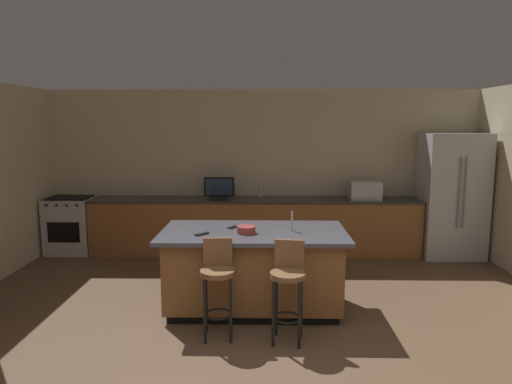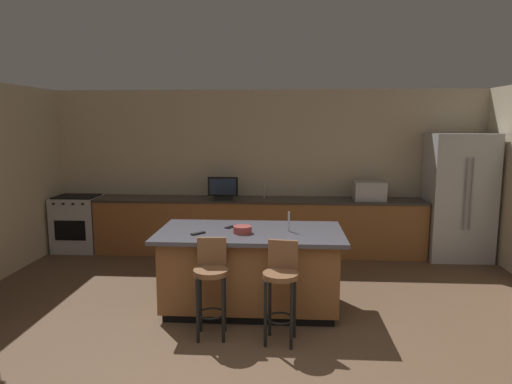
{
  "view_description": "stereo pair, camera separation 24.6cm",
  "coord_description": "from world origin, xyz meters",
  "px_view_note": "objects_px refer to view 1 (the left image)",
  "views": [
    {
      "loc": [
        0.06,
        -3.02,
        2.1
      ],
      "look_at": [
        -0.06,
        2.83,
        1.21
      ],
      "focal_mm": 32.32,
      "sensor_mm": 36.0,
      "label": 1
    },
    {
      "loc": [
        0.31,
        -3.01,
        2.1
      ],
      "look_at": [
        -0.06,
        2.83,
        1.21
      ],
      "focal_mm": 32.32,
      "sensor_mm": 36.0,
      "label": 2
    }
  ],
  "objects_px": {
    "kitchen_island": "(254,269)",
    "bar_stool_left": "(218,280)",
    "refrigerator": "(452,195)",
    "range_oven": "(71,225)",
    "microwave": "(365,190)",
    "cell_phone": "(233,227)",
    "tv_remote": "(202,234)",
    "tv_monitor": "(219,189)",
    "fruit_bowl": "(246,230)",
    "bar_stool_right": "(288,282)"
  },
  "relations": [
    {
      "from": "kitchen_island",
      "to": "bar_stool_left",
      "type": "xyz_separation_m",
      "value": [
        -0.33,
        -0.69,
        0.12
      ]
    },
    {
      "from": "refrigerator",
      "to": "range_oven",
      "type": "bearing_deg",
      "value": 179.46
    },
    {
      "from": "microwave",
      "to": "cell_phone",
      "type": "distance_m",
      "value": 2.87
    },
    {
      "from": "cell_phone",
      "to": "tv_remote",
      "type": "bearing_deg",
      "value": -102.82
    },
    {
      "from": "kitchen_island",
      "to": "tv_monitor",
      "type": "relative_size",
      "value": 4.3
    },
    {
      "from": "refrigerator",
      "to": "tv_remote",
      "type": "relative_size",
      "value": 11.39
    },
    {
      "from": "microwave",
      "to": "bar_stool_left",
      "type": "relative_size",
      "value": 0.49
    },
    {
      "from": "bar_stool_left",
      "to": "fruit_bowl",
      "type": "distance_m",
      "value": 0.73
    },
    {
      "from": "tv_remote",
      "to": "range_oven",
      "type": "bearing_deg",
      "value": 176.83
    },
    {
      "from": "refrigerator",
      "to": "tv_monitor",
      "type": "distance_m",
      "value": 3.65
    },
    {
      "from": "tv_monitor",
      "to": "fruit_bowl",
      "type": "xyz_separation_m",
      "value": [
        0.52,
        -2.31,
        -0.11
      ]
    },
    {
      "from": "refrigerator",
      "to": "tv_remote",
      "type": "bearing_deg",
      "value": -146.51
    },
    {
      "from": "bar_stool_left",
      "to": "tv_remote",
      "type": "distance_m",
      "value": 0.64
    },
    {
      "from": "cell_phone",
      "to": "bar_stool_left",
      "type": "bearing_deg",
      "value": -66.5
    },
    {
      "from": "fruit_bowl",
      "to": "cell_phone",
      "type": "bearing_deg",
      "value": 122.15
    },
    {
      "from": "microwave",
      "to": "fruit_bowl",
      "type": "distance_m",
      "value": 2.96
    },
    {
      "from": "kitchen_island",
      "to": "range_oven",
      "type": "distance_m",
      "value": 3.76
    },
    {
      "from": "cell_phone",
      "to": "fruit_bowl",
      "type": "bearing_deg",
      "value": -28.06
    },
    {
      "from": "tv_monitor",
      "to": "microwave",
      "type": "bearing_deg",
      "value": 1.29
    },
    {
      "from": "bar_stool_right",
      "to": "tv_remote",
      "type": "bearing_deg",
      "value": 155.6
    },
    {
      "from": "refrigerator",
      "to": "fruit_bowl",
      "type": "xyz_separation_m",
      "value": [
        -3.13,
        -2.3,
        -0.02
      ]
    },
    {
      "from": "refrigerator",
      "to": "range_oven",
      "type": "xyz_separation_m",
      "value": [
        -6.07,
        0.06,
        -0.51
      ]
    },
    {
      "from": "tv_monitor",
      "to": "bar_stool_left",
      "type": "xyz_separation_m",
      "value": [
        0.27,
        -2.89,
        -0.47
      ]
    },
    {
      "from": "cell_phone",
      "to": "microwave",
      "type": "bearing_deg",
      "value": 77.03
    },
    {
      "from": "refrigerator",
      "to": "cell_phone",
      "type": "relative_size",
      "value": 12.91
    },
    {
      "from": "tv_remote",
      "to": "kitchen_island",
      "type": "bearing_deg",
      "value": 60.78
    },
    {
      "from": "kitchen_island",
      "to": "microwave",
      "type": "relative_size",
      "value": 4.28
    },
    {
      "from": "kitchen_island",
      "to": "fruit_bowl",
      "type": "relative_size",
      "value": 10.22
    },
    {
      "from": "range_oven",
      "to": "tv_monitor",
      "type": "relative_size",
      "value": 1.91
    },
    {
      "from": "microwave",
      "to": "tv_remote",
      "type": "distance_m",
      "value": 3.33
    },
    {
      "from": "kitchen_island",
      "to": "refrigerator",
      "type": "xyz_separation_m",
      "value": [
        3.05,
        2.19,
        0.5
      ]
    },
    {
      "from": "bar_stool_right",
      "to": "tv_remote",
      "type": "distance_m",
      "value": 1.12
    },
    {
      "from": "microwave",
      "to": "cell_phone",
      "type": "relative_size",
      "value": 3.2
    },
    {
      "from": "tv_remote",
      "to": "refrigerator",
      "type": "bearing_deg",
      "value": 75.01
    },
    {
      "from": "bar_stool_left",
      "to": "fruit_bowl",
      "type": "xyz_separation_m",
      "value": [
        0.26,
        0.58,
        0.36
      ]
    },
    {
      "from": "range_oven",
      "to": "cell_phone",
      "type": "height_order",
      "value": "cell_phone"
    },
    {
      "from": "tv_monitor",
      "to": "bar_stool_left",
      "type": "distance_m",
      "value": 2.94
    },
    {
      "from": "kitchen_island",
      "to": "cell_phone",
      "type": "bearing_deg",
      "value": 148.73
    },
    {
      "from": "cell_phone",
      "to": "tv_remote",
      "type": "height_order",
      "value": "tv_remote"
    },
    {
      "from": "range_oven",
      "to": "fruit_bowl",
      "type": "bearing_deg",
      "value": -38.76
    },
    {
      "from": "bar_stool_right",
      "to": "cell_phone",
      "type": "height_order",
      "value": "bar_stool_right"
    },
    {
      "from": "cell_phone",
      "to": "bar_stool_right",
      "type": "bearing_deg",
      "value": -27.2
    },
    {
      "from": "bar_stool_right",
      "to": "fruit_bowl",
      "type": "xyz_separation_m",
      "value": [
        -0.43,
        0.65,
        0.36
      ]
    },
    {
      "from": "kitchen_island",
      "to": "bar_stool_right",
      "type": "height_order",
      "value": "bar_stool_right"
    },
    {
      "from": "bar_stool_right",
      "to": "range_oven",
      "type": "bearing_deg",
      "value": 146.12
    },
    {
      "from": "fruit_bowl",
      "to": "cell_phone",
      "type": "xyz_separation_m",
      "value": [
        -0.16,
        0.26,
        -0.03
      ]
    },
    {
      "from": "bar_stool_right",
      "to": "cell_phone",
      "type": "xyz_separation_m",
      "value": [
        -0.59,
        0.91,
        0.33
      ]
    },
    {
      "from": "tv_monitor",
      "to": "bar_stool_left",
      "type": "height_order",
      "value": "tv_monitor"
    },
    {
      "from": "refrigerator",
      "to": "microwave",
      "type": "distance_m",
      "value": 1.35
    },
    {
      "from": "microwave",
      "to": "range_oven",
      "type": "bearing_deg",
      "value": -179.99
    }
  ]
}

